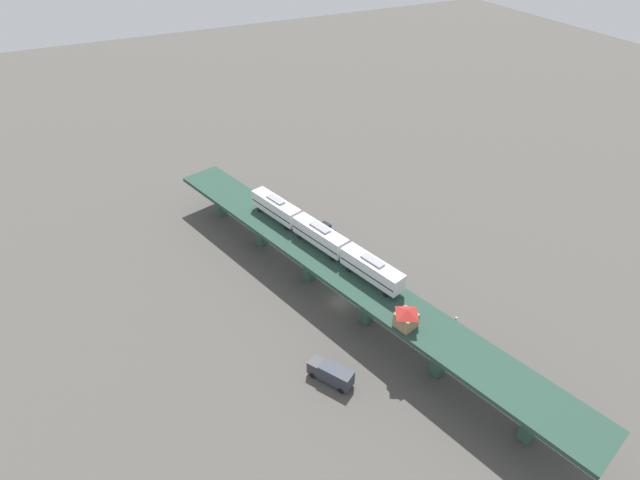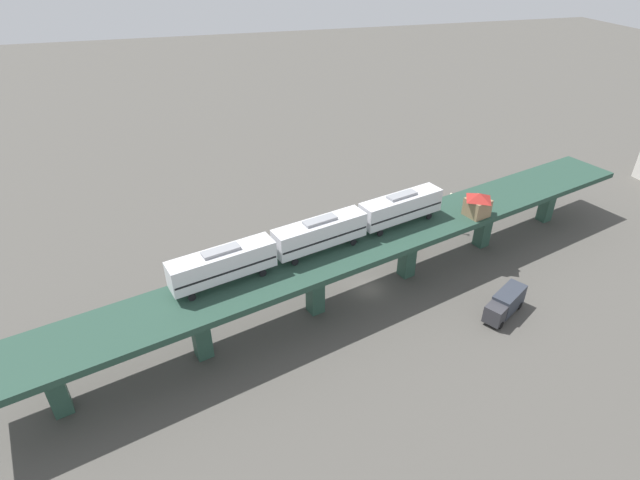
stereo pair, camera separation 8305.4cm
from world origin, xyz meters
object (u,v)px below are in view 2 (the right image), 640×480
Objects in this scene: street_car_silver at (290,269)px; street_lamp at (449,209)px; street_car_red at (405,244)px; signal_hut at (478,204)px; subway_train at (320,233)px; delivery_truck at (505,303)px; street_car_blue at (209,276)px.

street_lamp reaches higher than street_car_silver.
street_car_red is 18.38m from street_car_silver.
signal_hut is at bearing 52.91° from street_car_red.
signal_hut is 0.57× the size of street_lamp.
street_car_red is at bearing 117.96° from subway_train.
delivery_truck is at bearing -7.28° from signal_hut.
signal_hut is 10.61m from street_lamp.
street_lamp reaches higher than delivery_truck.
subway_train reaches higher than street_lamp.
subway_train is 23.42m from signal_hut.
street_car_blue is 0.65× the size of delivery_truck.
subway_train is 9.16× the size of signal_hut.
street_car_red is (-5.64, -7.45, -8.82)m from signal_hut.
signal_hut reaches higher than street_lamp.
street_car_blue is 1.00× the size of street_car_red.
signal_hut is 27.52m from street_car_silver.
signal_hut is 0.86× the size of street_car_silver.
subway_train is 25.07m from delivery_truck.
street_car_silver is at bearing 83.12° from street_car_blue.
street_car_silver is 27.59m from street_lamp.
street_car_silver is 28.87m from delivery_truck.
street_car_silver is (-6.74, -2.51, -9.56)m from subway_train.
street_car_silver is at bearing -159.58° from subway_train.
street_car_blue is 11.27m from street_car_silver.
signal_hut is 0.84× the size of street_car_blue.
subway_train is 5.26× the size of street_lamp.
signal_hut is (-2.75, 23.25, -0.74)m from subway_train.
delivery_truck is (11.62, -1.48, -8.00)m from signal_hut.
delivery_truck is at bearing 67.83° from subway_train.
subway_train reaches higher than street_car_blue.
street_car_blue is at bearing -84.68° from street_lamp.
street_car_silver is (-4.00, -25.76, -8.82)m from signal_hut.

